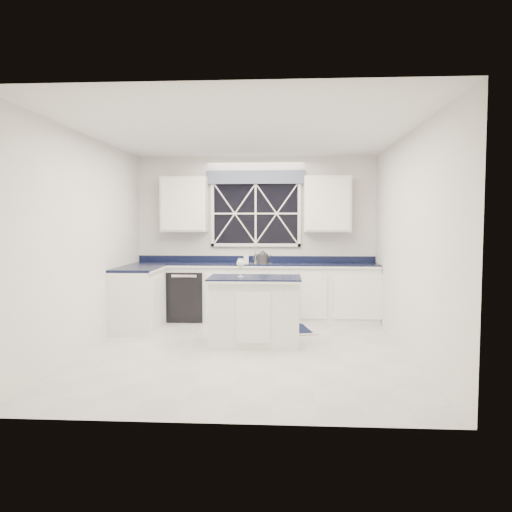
# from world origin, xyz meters

# --- Properties ---
(ground) EXTENTS (4.50, 4.50, 0.00)m
(ground) POSITION_xyz_m (0.00, 0.00, 0.00)
(ground) COLOR #B5B5B0
(ground) RESTS_ON ground
(back_wall) EXTENTS (4.00, 0.10, 2.70)m
(back_wall) POSITION_xyz_m (0.00, 2.25, 1.35)
(back_wall) COLOR silver
(back_wall) RESTS_ON ground
(base_cabinets) EXTENTS (3.99, 1.60, 0.90)m
(base_cabinets) POSITION_xyz_m (-0.33, 1.78, 0.45)
(base_cabinets) COLOR silver
(base_cabinets) RESTS_ON ground
(countertop) EXTENTS (3.98, 0.64, 0.04)m
(countertop) POSITION_xyz_m (0.00, 1.95, 0.92)
(countertop) COLOR black
(countertop) RESTS_ON base_cabinets
(dishwasher) EXTENTS (0.60, 0.58, 0.82)m
(dishwasher) POSITION_xyz_m (-1.10, 1.95, 0.41)
(dishwasher) COLOR black
(dishwasher) RESTS_ON ground
(window) EXTENTS (1.65, 0.09, 1.26)m
(window) POSITION_xyz_m (0.00, 2.20, 1.83)
(window) COLOR black
(window) RESTS_ON ground
(upper_cabinets) EXTENTS (3.10, 0.34, 0.90)m
(upper_cabinets) POSITION_xyz_m (0.00, 2.08, 1.90)
(upper_cabinets) COLOR silver
(upper_cabinets) RESTS_ON ground
(faucet) EXTENTS (0.05, 0.20, 0.30)m
(faucet) POSITION_xyz_m (0.00, 2.14, 1.10)
(faucet) COLOR silver
(faucet) RESTS_ON countertop
(island) EXTENTS (1.21, 0.74, 0.89)m
(island) POSITION_xyz_m (0.10, 0.35, 0.45)
(island) COLOR silver
(island) RESTS_ON ground
(rug) EXTENTS (1.45, 1.06, 0.02)m
(rug) POSITION_xyz_m (0.26, 1.19, 0.01)
(rug) COLOR #B5B5B0
(rug) RESTS_ON ground
(kettle) EXTENTS (0.30, 0.22, 0.21)m
(kettle) POSITION_xyz_m (0.13, 1.93, 1.04)
(kettle) COLOR #303133
(kettle) RESTS_ON countertop
(wine_glass) EXTENTS (0.10, 0.10, 0.24)m
(wine_glass) POSITION_xyz_m (-0.09, 0.36, 1.06)
(wine_glass) COLOR silver
(wine_glass) RESTS_ON island
(soap_bottle) EXTENTS (0.09, 0.09, 0.18)m
(soap_bottle) POSITION_xyz_m (-0.15, 2.07, 1.03)
(soap_bottle) COLOR silver
(soap_bottle) RESTS_ON countertop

